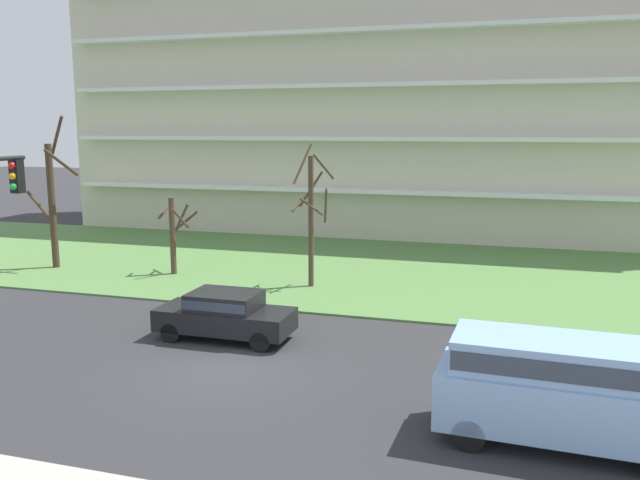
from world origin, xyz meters
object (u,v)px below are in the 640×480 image
at_px(tree_far_left, 52,200).
at_px(tree_left, 174,232).
at_px(van_blue_center_left, 562,384).
at_px(tree_center, 312,214).
at_px(sedan_black_near_left, 225,313).

bearing_deg(tree_far_left, tree_left, 4.25).
relative_size(tree_far_left, van_blue_center_left, 1.39).
xyz_separation_m(tree_center, van_blue_center_left, (9.30, -11.88, -1.81)).
relative_size(tree_left, tree_center, 0.60).
bearing_deg(tree_left, sedan_black_near_left, -51.96).
xyz_separation_m(tree_center, sedan_black_near_left, (-0.64, -7.38, -2.34)).
xyz_separation_m(tree_left, tree_center, (6.81, -0.51, 1.18)).
xyz_separation_m(tree_far_left, van_blue_center_left, (22.34, -11.93, -1.96)).
bearing_deg(sedan_black_near_left, tree_far_left, -30.76).
bearing_deg(van_blue_center_left, sedan_black_near_left, 158.35).
bearing_deg(sedan_black_near_left, tree_center, -94.79).
distance_m(tree_left, van_blue_center_left, 20.33).
xyz_separation_m(tree_far_left, sedan_black_near_left, (12.41, -7.43, -2.49)).
relative_size(tree_left, sedan_black_near_left, 0.83).
xyz_separation_m(tree_far_left, tree_center, (13.04, -0.05, -0.15)).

